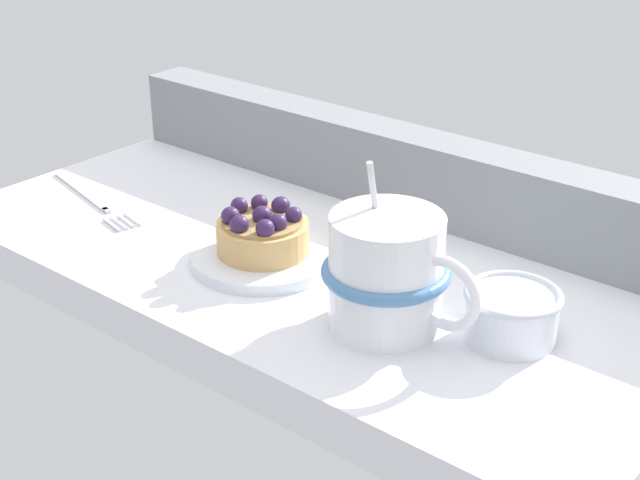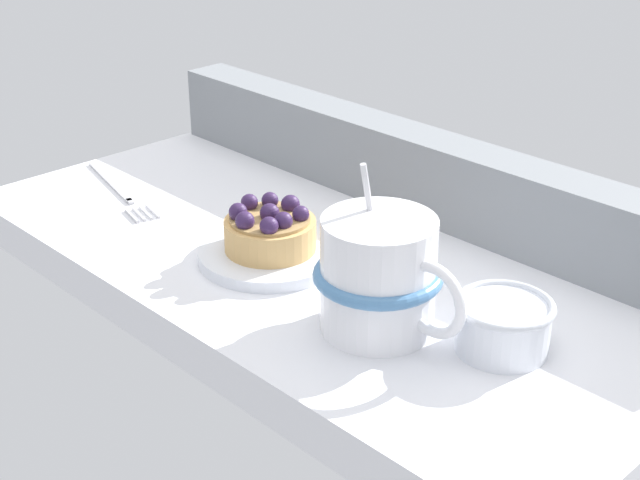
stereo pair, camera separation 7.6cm
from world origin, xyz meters
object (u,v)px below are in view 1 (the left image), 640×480
raspberry_tart (262,232)px  dessert_fork (92,198)px  dessert_plate (263,257)px  sugar_bowl (512,313)px  coffee_mug (388,273)px

raspberry_tart → dessert_fork: raspberry_tart is taller
dessert_plate → sugar_bowl: size_ratio=1.74×
dessert_plate → sugar_bowl: sugar_bowl is taller
raspberry_tart → dessert_fork: 23.13cm
dessert_plate → raspberry_tart: 2.42cm
dessert_plate → raspberry_tart: size_ratio=1.59×
dessert_plate → sugar_bowl: 23.58cm
coffee_mug → sugar_bowl: 9.90cm
sugar_bowl → raspberry_tart: bearing=-173.8°
dessert_fork → coffee_mug: bearing=-1.2°
raspberry_tart → sugar_bowl: 23.54cm
coffee_mug → dessert_plate: bearing=172.7°
coffee_mug → sugar_bowl: size_ratio=1.79×
dessert_fork → sugar_bowl: sugar_bowl is taller
dessert_fork → sugar_bowl: 46.53cm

